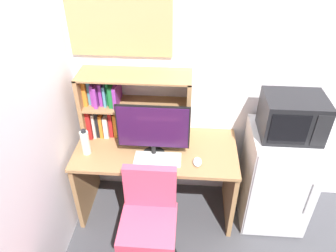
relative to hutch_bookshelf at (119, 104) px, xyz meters
name	(u,v)px	position (x,y,z in m)	size (l,w,h in m)	color
wall_back	(324,71)	(1.61, 0.15, 0.28)	(6.40, 0.04, 2.60)	silver
desk	(157,167)	(0.32, -0.18, -0.51)	(1.32, 0.62, 0.72)	#997047
hutch_bookshelf	(119,104)	(0.00, 0.00, 0.00)	(0.88, 0.29, 0.58)	#997047
monitor	(153,129)	(0.31, -0.26, -0.05)	(0.56, 0.17, 0.45)	black
keyboard	(158,159)	(0.35, -0.32, -0.29)	(0.36, 0.16, 0.02)	silver
computer_mouse	(197,162)	(0.66, -0.34, -0.29)	(0.07, 0.11, 0.03)	silver
water_bottle	(85,142)	(-0.23, -0.28, -0.20)	(0.07, 0.07, 0.23)	silver
mini_fridge	(276,177)	(1.34, -0.18, -0.56)	(0.53, 0.54, 0.92)	silver
microwave	(292,117)	(1.34, -0.17, 0.05)	(0.44, 0.35, 0.32)	black
desk_chair	(149,227)	(0.32, -0.71, -0.63)	(0.46, 0.46, 0.87)	black
wall_corkboard	(120,27)	(0.04, 0.12, 0.59)	(0.78, 0.02, 0.45)	tan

